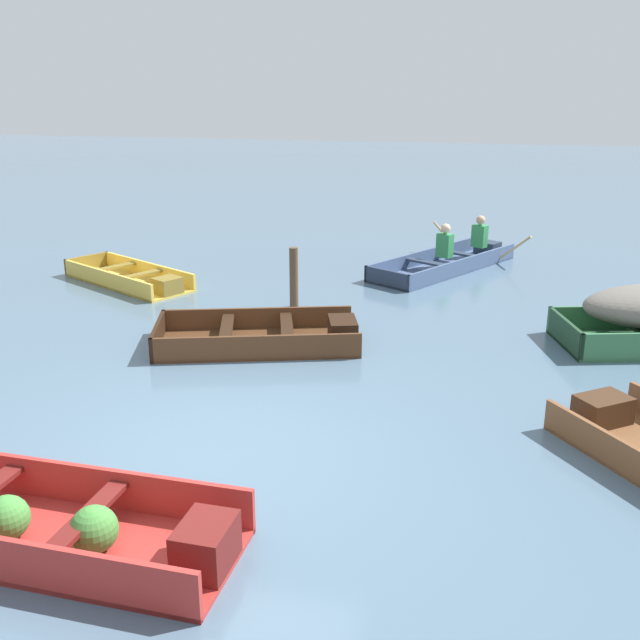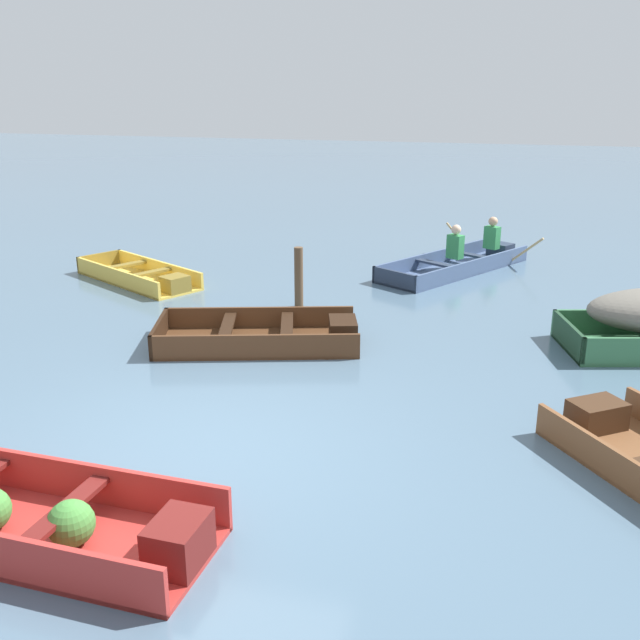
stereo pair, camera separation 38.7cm
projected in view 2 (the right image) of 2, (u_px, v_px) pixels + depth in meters
name	position (u px, v px, depth m)	size (l,w,h in m)	color
ground_plane	(199.00, 453.00, 6.72)	(80.00, 80.00, 0.00)	slate
dinghy_red_foreground	(30.00, 520.00, 5.43)	(3.20, 1.06, 0.40)	#AD2D28
skiff_yellow_mid_moored	(141.00, 277.00, 12.53)	(2.76, 2.01, 0.30)	#E5BC47
skiff_dark_varnish_outer_moored	(267.00, 336.00, 9.54)	(2.91, 2.01, 0.33)	#4C2D19
rowboat_slate_blue_with_crew	(461.00, 261.00, 13.44)	(2.85, 3.51, 0.88)	#475B7F
mooring_post	(299.00, 277.00, 11.03)	(0.14, 0.14, 0.95)	brown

